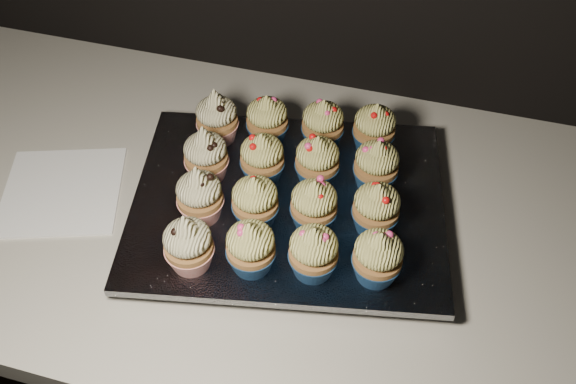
% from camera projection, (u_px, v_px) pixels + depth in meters
% --- Properties ---
extents(cabinet, '(2.40, 0.60, 0.86)m').
position_uv_depth(cabinet, '(186.00, 337.00, 1.31)').
color(cabinet, black).
rests_on(cabinet, ground).
extents(worktop, '(2.44, 0.64, 0.04)m').
position_uv_depth(worktop, '(151.00, 191.00, 0.98)').
color(worktop, beige).
rests_on(worktop, cabinet).
extents(napkin, '(0.21, 0.21, 0.00)m').
position_uv_depth(napkin, '(62.00, 191.00, 0.95)').
color(napkin, white).
rests_on(napkin, worktop).
extents(baking_tray, '(0.45, 0.37, 0.02)m').
position_uv_depth(baking_tray, '(288.00, 210.00, 0.91)').
color(baking_tray, black).
rests_on(baking_tray, worktop).
extents(foil_lining, '(0.49, 0.41, 0.01)m').
position_uv_depth(foil_lining, '(288.00, 202.00, 0.90)').
color(foil_lining, silver).
rests_on(foil_lining, baking_tray).
extents(cupcake_0, '(0.06, 0.06, 0.10)m').
position_uv_depth(cupcake_0, '(188.00, 244.00, 0.79)').
color(cupcake_0, red).
rests_on(cupcake_0, foil_lining).
extents(cupcake_1, '(0.06, 0.06, 0.08)m').
position_uv_depth(cupcake_1, '(251.00, 247.00, 0.79)').
color(cupcake_1, navy).
rests_on(cupcake_1, foil_lining).
extents(cupcake_2, '(0.06, 0.06, 0.08)m').
position_uv_depth(cupcake_2, '(314.00, 252.00, 0.79)').
color(cupcake_2, navy).
rests_on(cupcake_2, foil_lining).
extents(cupcake_3, '(0.06, 0.06, 0.08)m').
position_uv_depth(cupcake_3, '(378.00, 257.00, 0.78)').
color(cupcake_3, navy).
rests_on(cupcake_3, foil_lining).
extents(cupcake_4, '(0.06, 0.06, 0.10)m').
position_uv_depth(cupcake_4, '(200.00, 195.00, 0.85)').
color(cupcake_4, red).
rests_on(cupcake_4, foil_lining).
extents(cupcake_5, '(0.06, 0.06, 0.08)m').
position_uv_depth(cupcake_5, '(255.00, 201.00, 0.84)').
color(cupcake_5, navy).
rests_on(cupcake_5, foil_lining).
extents(cupcake_6, '(0.06, 0.06, 0.08)m').
position_uv_depth(cupcake_6, '(314.00, 205.00, 0.84)').
color(cupcake_6, navy).
rests_on(cupcake_6, foil_lining).
extents(cupcake_7, '(0.06, 0.06, 0.08)m').
position_uv_depth(cupcake_7, '(376.00, 208.00, 0.83)').
color(cupcake_7, navy).
rests_on(cupcake_7, foil_lining).
extents(cupcake_8, '(0.06, 0.06, 0.10)m').
position_uv_depth(cupcake_8, '(206.00, 155.00, 0.90)').
color(cupcake_8, red).
rests_on(cupcake_8, foil_lining).
extents(cupcake_9, '(0.06, 0.06, 0.08)m').
position_uv_depth(cupcake_9, '(262.00, 158.00, 0.89)').
color(cupcake_9, navy).
rests_on(cupcake_9, foil_lining).
extents(cupcake_10, '(0.06, 0.06, 0.08)m').
position_uv_depth(cupcake_10, '(317.00, 161.00, 0.89)').
color(cupcake_10, navy).
rests_on(cupcake_10, foil_lining).
extents(cupcake_11, '(0.06, 0.06, 0.08)m').
position_uv_depth(cupcake_11, '(376.00, 165.00, 0.88)').
color(cupcake_11, navy).
rests_on(cupcake_11, foil_lining).
extents(cupcake_12, '(0.06, 0.06, 0.10)m').
position_uv_depth(cupcake_12, '(217.00, 118.00, 0.95)').
color(cupcake_12, red).
rests_on(cupcake_12, foil_lining).
extents(cupcake_13, '(0.06, 0.06, 0.08)m').
position_uv_depth(cupcake_13, '(267.00, 120.00, 0.95)').
color(cupcake_13, navy).
rests_on(cupcake_13, foil_lining).
extents(cupcake_14, '(0.06, 0.06, 0.08)m').
position_uv_depth(cupcake_14, '(323.00, 124.00, 0.94)').
color(cupcake_14, navy).
rests_on(cupcake_14, foil_lining).
extents(cupcake_15, '(0.06, 0.06, 0.08)m').
position_uv_depth(cupcake_15, '(374.00, 128.00, 0.93)').
color(cupcake_15, navy).
rests_on(cupcake_15, foil_lining).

